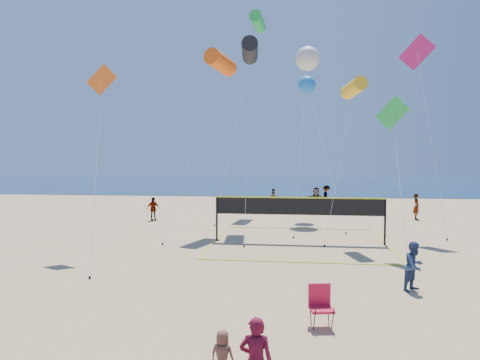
# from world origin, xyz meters

# --- Properties ---
(ground) EXTENTS (120.00, 120.00, 0.00)m
(ground) POSITION_xyz_m (0.00, 0.00, 0.00)
(ground) COLOR tan
(ground) RESTS_ON ground
(ocean) EXTENTS (140.00, 50.00, 0.03)m
(ocean) POSITION_xyz_m (0.00, 62.00, 0.01)
(ocean) COLOR #10284F
(ocean) RESTS_ON ground
(toddler) EXTENTS (0.47, 0.36, 0.86)m
(toddler) POSITION_xyz_m (-1.11, -3.01, 1.03)
(toddler) COLOR brown
(toddler) RESTS_ON seawall
(bystander_a) EXTENTS (0.99, 0.97, 1.61)m
(bystander_a) POSITION_xyz_m (4.06, 4.43, 0.81)
(bystander_a) COLOR navy
(bystander_a) RESTS_ON ground
(far_person_0) EXTENTS (0.98, 0.91, 1.61)m
(far_person_0) POSITION_xyz_m (-9.37, 18.60, 0.81)
(far_person_0) COLOR gray
(far_person_0) RESTS_ON ground
(far_person_1) EXTENTS (1.84, 1.10, 1.90)m
(far_person_1) POSITION_xyz_m (2.20, 25.79, 0.95)
(far_person_1) COLOR gray
(far_person_1) RESTS_ON ground
(far_person_2) EXTENTS (0.47, 0.68, 1.80)m
(far_person_2) POSITION_xyz_m (8.90, 21.23, 0.90)
(far_person_2) COLOR gray
(far_person_2) RESTS_ON ground
(far_person_3) EXTENTS (0.76, 0.60, 1.52)m
(far_person_3) POSITION_xyz_m (-1.39, 28.72, 0.76)
(far_person_3) COLOR gray
(far_person_3) RESTS_ON ground
(far_person_4) EXTENTS (0.87, 1.34, 1.95)m
(far_person_4) POSITION_xyz_m (3.20, 27.57, 0.97)
(far_person_4) COLOR gray
(far_person_4) RESTS_ON ground
(camp_chair) EXTENTS (0.66, 0.79, 1.19)m
(camp_chair) POSITION_xyz_m (0.80, 1.06, 0.61)
(camp_chair) COLOR red
(camp_chair) RESTS_ON ground
(volleyball_net) EXTENTS (8.82, 8.67, 2.33)m
(volleyball_net) POSITION_xyz_m (0.49, 11.99, 1.59)
(volleyball_net) COLOR black
(volleyball_net) RESTS_ON ground
(kite_0) EXTENTS (3.03, 6.61, 10.72)m
(kite_0) POSITION_xyz_m (-4.16, 15.80, 10.05)
(kite_0) COLOR #F15810
(kite_0) RESTS_ON ground
(kite_1) EXTENTS (1.21, 8.26, 11.81)m
(kite_1) POSITION_xyz_m (-2.55, 17.48, 11.14)
(kite_1) COLOR black
(kite_1) RESTS_ON ground
(kite_2) EXTENTS (2.18, 2.70, 8.40)m
(kite_2) POSITION_xyz_m (3.25, 12.72, 7.90)
(kite_2) COLOR yellow
(kite_2) RESTS_ON ground
(kite_3) EXTENTS (2.49, 5.23, 8.74)m
(kite_3) POSITION_xyz_m (-8.71, 9.21, 7.48)
(kite_3) COLOR orange
(kite_3) RESTS_ON ground
(kite_4) EXTENTS (1.37, 5.27, 7.18)m
(kite_4) POSITION_xyz_m (4.64, 10.23, 6.05)
(kite_4) COLOR green
(kite_4) RESTS_ON ground
(kite_5) EXTENTS (2.01, 2.89, 11.36)m
(kite_5) POSITION_xyz_m (7.23, 15.70, 9.95)
(kite_5) COLOR #BD1D6B
(kite_5) RESTS_ON ground
(kite_6) EXTENTS (2.17, 9.32, 12.26)m
(kite_6) POSITION_xyz_m (1.23, 21.30, 11.40)
(kite_6) COLOR silver
(kite_6) RESTS_ON ground
(kite_7) EXTENTS (2.85, 8.60, 10.41)m
(kite_7) POSITION_xyz_m (1.26, 22.43, 9.75)
(kite_7) COLOR blue
(kite_7) RESTS_ON ground
(kite_8) EXTENTS (2.70, 10.34, 16.13)m
(kite_8) POSITION_xyz_m (-2.66, 25.65, 15.47)
(kite_8) COLOR green
(kite_8) RESTS_ON ground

